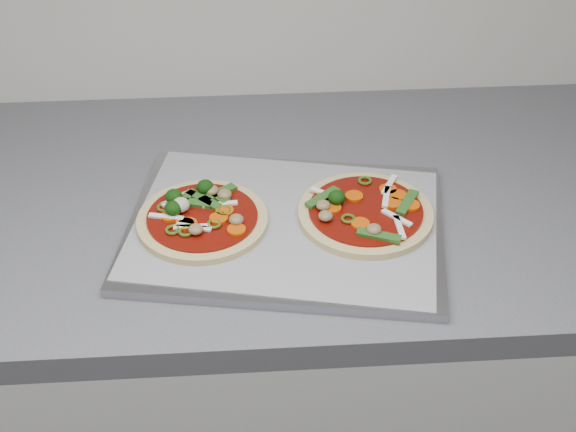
{
  "coord_description": "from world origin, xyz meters",
  "views": [
    {
      "loc": [
        -0.69,
        0.36,
        1.59
      ],
      "look_at": [
        -0.63,
        1.21,
        0.93
      ],
      "focal_mm": 50.0,
      "sensor_mm": 36.0,
      "label": 1
    }
  ],
  "objects": [
    {
      "name": "pizza_right",
      "position": [
        -0.53,
        1.22,
        0.92
      ],
      "size": [
        0.21,
        0.21,
        0.03
      ],
      "rotation": [
        0.0,
        0.0,
        -0.17
      ],
      "color": "tan",
      "rests_on": "parchment"
    },
    {
      "name": "parchment",
      "position": [
        -0.64,
        1.22,
        0.91
      ],
      "size": [
        0.46,
        0.37,
        0.0
      ],
      "primitive_type": "cube",
      "rotation": [
        0.0,
        0.0,
        -0.21
      ],
      "color": "#96969B",
      "rests_on": "baking_tray"
    },
    {
      "name": "pizza_left",
      "position": [
        -0.75,
        1.22,
        0.93
      ],
      "size": [
        0.22,
        0.22,
        0.03
      ],
      "rotation": [
        0.0,
        0.0,
        -0.25
      ],
      "color": "tan",
      "rests_on": "parchment"
    },
    {
      "name": "baking_tray",
      "position": [
        -0.64,
        1.22,
        0.91
      ],
      "size": [
        0.47,
        0.38,
        0.01
      ],
      "primitive_type": "cube",
      "rotation": [
        0.0,
        0.0,
        -0.17
      ],
      "color": "#97979D",
      "rests_on": "countertop"
    }
  ]
}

